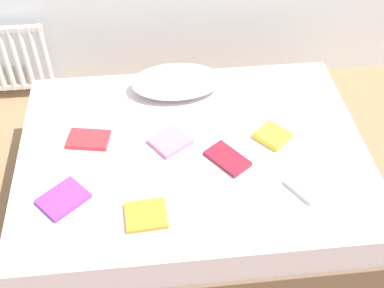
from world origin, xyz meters
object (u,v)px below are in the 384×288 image
Objects in this scene: radiator at (16,59)px; textbook_red at (89,139)px; textbook_pink at (170,141)px; textbook_yellow at (273,136)px; bed at (193,177)px; textbook_white at (312,183)px; textbook_purple at (63,199)px; pillow at (176,82)px; textbook_maroon at (227,159)px; textbook_orange at (146,215)px.

radiator reaches higher than textbook_red.
textbook_pink is 1.16× the size of textbook_yellow.
bed is 0.74m from textbook_white.
pillow is at bearing 11.29° from textbook_purple.
textbook_purple is at bearing -128.04° from pillow.
textbook_purple is 1.29m from textbook_white.
textbook_red is (-0.77, 0.23, 0.00)m from textbook_maroon.
bed is 3.49× the size of pillow.
textbook_red is (-1.18, 0.46, -0.01)m from textbook_white.
textbook_maroon is at bearing 32.32° from textbook_orange.
bed is at bearing -16.87° from textbook_purple.
radiator is 2.64× the size of textbook_orange.
radiator is 2.22× the size of textbook_maroon.
textbook_red is at bearing 127.33° from textbook_white.
textbook_white is (1.29, -0.04, 0.01)m from textbook_purple.
pillow is 2.36× the size of textbook_maroon.
textbook_orange is (0.31, -0.57, -0.00)m from textbook_red.
textbook_white is at bearing -42.23° from textbook_purple.
textbook_purple is (-0.70, -0.31, 0.27)m from bed.
textbook_yellow is at bearing 79.92° from textbook_maroon.
textbook_white is 1.07× the size of textbook_orange.
bed is 0.66m from textbook_red.
textbook_pink is 0.59m from textbook_yellow.
textbook_maroon is 0.47m from textbook_white.
textbook_orange is at bearing -121.83° from bed.
textbook_purple is 0.98× the size of textbook_red.
textbook_orange is at bearing -103.47° from pillow.
bed is 0.30m from textbook_pink.
textbook_maroon is 1.41× the size of textbook_yellow.
textbook_red is (0.60, -1.08, 0.16)m from radiator.
pillow is at bearing 95.05° from textbook_white.
textbook_white is at bearing 24.70° from textbook_maroon.
textbook_red is at bearing -135.98° from textbook_yellow.
textbook_yellow is (0.51, -0.50, -0.05)m from pillow.
pillow is 0.48m from textbook_pink.
textbook_red is 0.65m from textbook_orange.
textbook_purple is (0.49, -1.51, 0.16)m from radiator.
radiator is 1.58m from textbook_pink.
textbook_pink is at bearing 2.77° from textbook_red.
textbook_yellow is (0.46, 0.03, 0.27)m from bed.
textbook_white is at bearing -53.54° from pillow.
textbook_white is at bearing -10.48° from textbook_red.
textbook_yellow is at bearing 77.67° from textbook_white.
radiator is at bearing -170.44° from textbook_maroon.
textbook_maroon is 0.90m from textbook_purple.
textbook_yellow is (1.65, -1.17, 0.16)m from radiator.
pillow is 0.68m from textbook_maroon.
pillow reaches higher than textbook_pink.
textbook_white is 1.10× the size of textbook_pink.
textbook_pink reaches higher than textbook_maroon.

